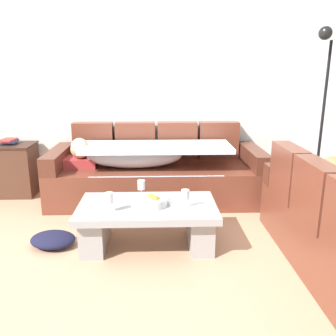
# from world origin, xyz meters

# --- Properties ---
(ground_plane) EXTENTS (14.00, 14.00, 0.00)m
(ground_plane) POSITION_xyz_m (0.00, 0.00, 0.00)
(ground_plane) COLOR tan
(back_wall) EXTENTS (9.00, 0.10, 2.70)m
(back_wall) POSITION_xyz_m (0.00, 2.15, 1.35)
(back_wall) COLOR silver
(back_wall) RESTS_ON ground_plane
(couch_along_wall) EXTENTS (2.47, 0.92, 0.88)m
(couch_along_wall) POSITION_xyz_m (0.01, 1.63, 0.33)
(couch_along_wall) COLOR brown
(couch_along_wall) RESTS_ON ground_plane
(coffee_table) EXTENTS (1.20, 0.68, 0.38)m
(coffee_table) POSITION_xyz_m (-0.03, 0.45, 0.24)
(coffee_table) COLOR #98999A
(coffee_table) RESTS_ON ground_plane
(fruit_bowl) EXTENTS (0.28, 0.28, 0.10)m
(fruit_bowl) POSITION_xyz_m (0.01, 0.43, 0.42)
(fruit_bowl) COLOR silver
(fruit_bowl) RESTS_ON coffee_table
(wine_glass_near_left) EXTENTS (0.07, 0.07, 0.17)m
(wine_glass_near_left) POSITION_xyz_m (-0.34, 0.30, 0.50)
(wine_glass_near_left) COLOR silver
(wine_glass_near_left) RESTS_ON coffee_table
(wine_glass_near_right) EXTENTS (0.07, 0.07, 0.17)m
(wine_glass_near_right) POSITION_xyz_m (0.29, 0.35, 0.50)
(wine_glass_near_right) COLOR silver
(wine_glass_near_right) RESTS_ON coffee_table
(wine_glass_far_back) EXTENTS (0.07, 0.07, 0.17)m
(wine_glass_far_back) POSITION_xyz_m (-0.09, 0.63, 0.50)
(wine_glass_far_back) COLOR silver
(wine_glass_far_back) RESTS_ON coffee_table
(open_magazine) EXTENTS (0.31, 0.25, 0.01)m
(open_magazine) POSITION_xyz_m (0.30, 0.46, 0.39)
(open_magazine) COLOR white
(open_magazine) RESTS_ON coffee_table
(side_cabinet) EXTENTS (0.72, 0.44, 0.64)m
(side_cabinet) POSITION_xyz_m (-1.81, 1.85, 0.32)
(side_cabinet) COLOR #513022
(side_cabinet) RESTS_ON ground_plane
(book_stack_on_cabinet) EXTENTS (0.18, 0.23, 0.06)m
(book_stack_on_cabinet) POSITION_xyz_m (-1.73, 1.85, 0.67)
(book_stack_on_cabinet) COLOR black
(book_stack_on_cabinet) RESTS_ON side_cabinet
(floor_lamp) EXTENTS (0.33, 0.31, 1.95)m
(floor_lamp) POSITION_xyz_m (1.89, 1.48, 1.12)
(floor_lamp) COLOR black
(floor_lamp) RESTS_ON ground_plane
(crumpled_garment) EXTENTS (0.45, 0.39, 0.12)m
(crumpled_garment) POSITION_xyz_m (-0.87, 0.45, 0.06)
(crumpled_garment) COLOR #191933
(crumpled_garment) RESTS_ON ground_plane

